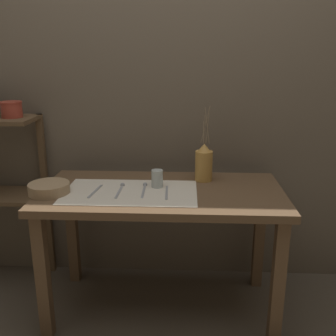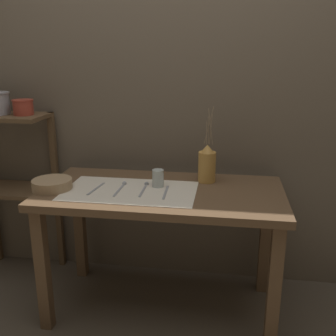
{
  "view_description": "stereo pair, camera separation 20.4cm",
  "coord_description": "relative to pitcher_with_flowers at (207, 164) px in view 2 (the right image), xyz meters",
  "views": [
    {
      "loc": [
        0.13,
        -1.95,
        1.42
      ],
      "look_at": [
        0.03,
        0.0,
        0.84
      ],
      "focal_mm": 42.0,
      "sensor_mm": 36.0,
      "label": 1
    },
    {
      "loc": [
        0.33,
        -1.93,
        1.42
      ],
      "look_at": [
        0.03,
        0.0,
        0.84
      ],
      "focal_mm": 42.0,
      "sensor_mm": 36.0,
      "label": 2
    }
  ],
  "objects": [
    {
      "name": "glass_tumbler_near",
      "position": [
        -0.25,
        -0.13,
        -0.05
      ],
      "size": [
        0.06,
        0.06,
        0.09
      ],
      "color": "#B7C1BC",
      "rests_on": "wooden_table"
    },
    {
      "name": "spoon_outer",
      "position": [
        -0.32,
        -0.15,
        -0.09
      ],
      "size": [
        0.02,
        0.21,
        0.02
      ],
      "color": "#939399",
      "rests_on": "wooden_table"
    },
    {
      "name": "metal_pot_small",
      "position": [
        -1.1,
        0.07,
        0.29
      ],
      "size": [
        0.12,
        0.12,
        0.09
      ],
      "color": "#9E3828",
      "rests_on": "wooden_shelf_unit"
    },
    {
      "name": "wooden_bowl",
      "position": [
        -0.8,
        -0.25,
        -0.07
      ],
      "size": [
        0.21,
        0.21,
        0.05
      ],
      "color": "#9E7F5B",
      "rests_on": "wooden_table"
    },
    {
      "name": "stone_wall_back",
      "position": [
        -0.23,
        0.26,
        0.38
      ],
      "size": [
        7.0,
        0.06,
        2.4
      ],
      "color": "brown",
      "rests_on": "ground_plane"
    },
    {
      "name": "wooden_table",
      "position": [
        -0.23,
        -0.17,
        -0.2
      ],
      "size": [
        1.28,
        0.65,
        0.72
      ],
      "color": "brown",
      "rests_on": "ground_plane"
    },
    {
      "name": "spoon_inner",
      "position": [
        -0.44,
        -0.17,
        -0.09
      ],
      "size": [
        0.02,
        0.21,
        0.02
      ],
      "color": "#939399",
      "rests_on": "wooden_table"
    },
    {
      "name": "knife_center",
      "position": [
        -0.2,
        -0.22,
        -0.09
      ],
      "size": [
        0.02,
        0.2,
        0.0
      ],
      "color": "#939399",
      "rests_on": "wooden_table"
    },
    {
      "name": "pitcher_with_flowers",
      "position": [
        0.0,
        0.0,
        0.0
      ],
      "size": [
        0.1,
        0.1,
        0.42
      ],
      "color": "#B7843D",
      "rests_on": "wooden_table"
    },
    {
      "name": "wooden_shelf_unit",
      "position": [
        -1.23,
        0.1,
        -0.08
      ],
      "size": [
        0.51,
        0.29,
        1.06
      ],
      "color": "brown",
      "rests_on": "ground_plane"
    },
    {
      "name": "ground_plane",
      "position": [
        -0.23,
        -0.17,
        -0.82
      ],
      "size": [
        12.0,
        12.0,
        0.0
      ],
      "primitive_type": "plane",
      "color": "brown"
    },
    {
      "name": "linen_cloth",
      "position": [
        -0.39,
        -0.22,
        -0.1
      ],
      "size": [
        0.69,
        0.4,
        0.0
      ],
      "color": "beige",
      "rests_on": "wooden_table"
    },
    {
      "name": "fork_outer",
      "position": [
        -0.57,
        -0.22,
        -0.09
      ],
      "size": [
        0.04,
        0.2,
        0.0
      ],
      "color": "#939399",
      "rests_on": "wooden_table"
    }
  ]
}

